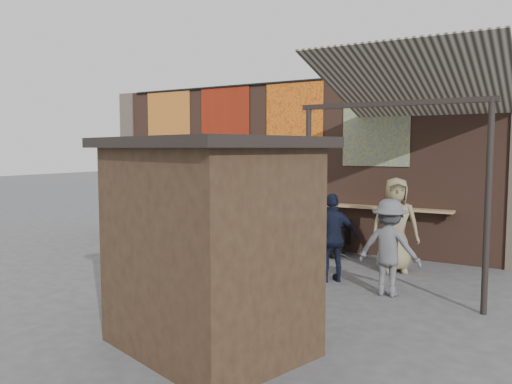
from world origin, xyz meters
TOP-DOWN VIEW (x-y plane):
  - ground at (0.00, 0.00)m, footprint 70.00×70.00m
  - brick_wall at (0.00, 2.70)m, footprint 10.00×0.40m
  - pier_left at (-5.20, 2.70)m, footprint 0.50×0.50m
  - eating_counter at (0.00, 2.33)m, footprint 8.00×0.32m
  - shelf_box at (-1.20, 2.30)m, footprint 0.61×0.28m
  - tapestry_redgold at (-3.60, 2.48)m, footprint 1.50×0.02m
  - tapestry_sun at (-1.70, 2.48)m, footprint 1.50×0.02m
  - tapestry_orange at (0.30, 2.48)m, footprint 1.50×0.02m
  - tapestry_multi at (2.30, 2.48)m, footprint 1.50×0.02m
  - hang_rail at (0.00, 2.47)m, footprint 9.50×0.06m
  - scooter_stool_0 at (-2.42, 1.96)m, footprint 0.34×0.75m
  - scooter_stool_1 at (-1.81, 1.97)m, footprint 0.35×0.78m
  - scooter_stool_2 at (-1.24, 1.98)m, footprint 0.38×0.86m
  - scooter_stool_3 at (-0.71, 2.02)m, footprint 0.36×0.79m
  - scooter_stool_4 at (-0.10, 2.00)m, footprint 0.34×0.76m
  - scooter_stool_5 at (0.47, 1.99)m, footprint 0.32×0.71m
  - scooter_stool_6 at (1.04, 2.05)m, footprint 0.34×0.74m
  - scooter_stool_7 at (1.64, 2.02)m, footprint 0.38×0.85m
  - diner_left at (-2.12, 1.40)m, footprint 0.62×0.45m
  - diner_right at (-2.32, 1.59)m, footprint 0.79×0.65m
  - shopper_navy at (2.34, -0.04)m, footprint 0.97×0.88m
  - shopper_grey at (3.45, -0.37)m, footprint 1.03×0.61m
  - shopper_tan at (3.09, 1.28)m, footprint 1.05×0.88m
  - market_stall at (2.20, -3.61)m, footprint 2.59×2.21m
  - stall_roof at (2.20, -3.61)m, footprint 2.92×2.53m
  - stall_sign at (2.44, -2.79)m, footprint 1.16×0.37m
  - stall_shelf at (2.44, -2.79)m, footprint 1.79×0.61m
  - awning_canvas at (3.50, 0.90)m, footprint 3.20×3.28m
  - awning_ledger at (3.50, 2.49)m, footprint 3.30×0.08m
  - awning_header at (3.50, -0.60)m, footprint 3.00×0.08m
  - awning_post_left at (2.10, -0.60)m, footprint 0.09×0.09m
  - awning_post_right at (4.90, -0.60)m, footprint 0.09×0.09m

SIDE VIEW (x-z plane):
  - ground at x=0.00m, z-range 0.00..0.00m
  - scooter_stool_5 at x=0.47m, z-range 0.00..0.67m
  - scooter_stool_6 at x=1.04m, z-range 0.00..0.71m
  - scooter_stool_0 at x=-2.42m, z-range 0.00..0.71m
  - scooter_stool_4 at x=-0.10m, z-range 0.00..0.72m
  - scooter_stool_1 at x=-1.81m, z-range 0.00..0.74m
  - scooter_stool_3 at x=-0.71m, z-range 0.00..0.75m
  - scooter_stool_7 at x=1.64m, z-range 0.00..0.81m
  - scooter_stool_2 at x=-1.24m, z-range 0.00..0.81m
  - diner_right at x=-2.32m, z-range 0.00..1.49m
  - diner_left at x=-2.12m, z-range 0.00..1.58m
  - shopper_grey at x=3.45m, z-range 0.00..1.58m
  - shopper_navy at x=2.34m, z-range 0.00..1.59m
  - stall_shelf at x=2.44m, z-range 0.85..0.91m
  - shopper_tan at x=3.09m, z-range 0.00..1.84m
  - eating_counter at x=0.00m, z-range 1.08..1.12m
  - market_stall at x=2.20m, z-range 0.00..2.40m
  - shelf_box at x=-1.20m, z-range 1.12..1.37m
  - awning_post_left at x=2.10m, z-range 0.00..3.10m
  - awning_post_right at x=4.90m, z-range 0.00..3.10m
  - stall_sign at x=2.44m, z-range 1.49..1.99m
  - brick_wall at x=0.00m, z-range 0.00..4.00m
  - pier_left at x=-5.20m, z-range 0.00..4.00m
  - stall_roof at x=2.20m, z-range 2.40..2.52m
  - tapestry_redgold at x=-3.60m, z-range 2.00..4.00m
  - tapestry_sun at x=-1.70m, z-range 2.00..4.00m
  - tapestry_orange at x=0.30m, z-range 2.00..4.00m
  - tapestry_multi at x=2.30m, z-range 2.00..4.00m
  - awning_header at x=3.50m, z-range 3.04..3.12m
  - awning_canvas at x=3.50m, z-range 3.07..4.03m
  - awning_ledger at x=3.50m, z-range 3.89..4.01m
  - hang_rail at x=0.00m, z-range 3.95..4.01m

